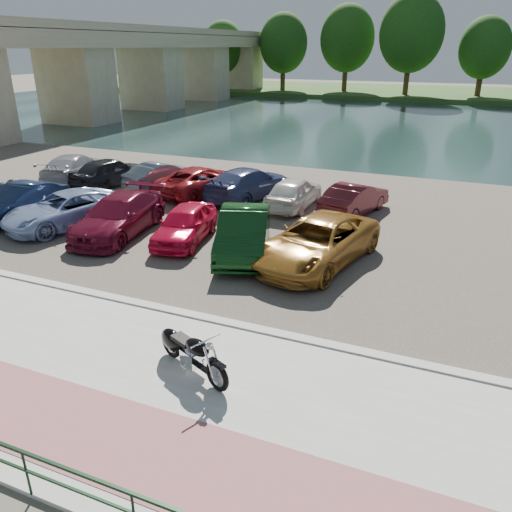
% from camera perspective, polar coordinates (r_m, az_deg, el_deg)
% --- Properties ---
extents(ground, '(200.00, 200.00, 0.00)m').
position_cam_1_polar(ground, '(11.79, -10.13, -11.96)').
color(ground, '#595447').
rests_on(ground, ground).
extents(promenade, '(60.00, 6.00, 0.10)m').
position_cam_1_polar(promenade, '(11.11, -12.96, -14.37)').
color(promenade, '#ACAAA2').
rests_on(promenade, ground).
extents(pink_path, '(60.00, 2.00, 0.01)m').
position_cam_1_polar(pink_path, '(10.20, -18.02, -18.56)').
color(pink_path, '#9D5958').
rests_on(pink_path, promenade).
extents(kerb, '(60.00, 0.30, 0.14)m').
position_cam_1_polar(kerb, '(13.20, -5.52, -7.23)').
color(kerb, '#ACAAA2').
rests_on(kerb, ground).
extents(parking_lot, '(60.00, 18.00, 0.04)m').
position_cam_1_polar(parking_lot, '(20.88, 6.07, 4.19)').
color(parking_lot, '#403A34').
rests_on(parking_lot, ground).
extents(river, '(120.00, 40.00, 0.00)m').
position_cam_1_polar(river, '(48.77, 16.41, 14.15)').
color(river, '#1A2F2F').
rests_on(river, ground).
extents(far_bank, '(120.00, 24.00, 0.60)m').
position_cam_1_polar(far_bank, '(80.44, 19.51, 17.13)').
color(far_bank, '#254217').
rests_on(far_bank, ground).
extents(bridge, '(7.00, 56.00, 8.55)m').
position_cam_1_polar(bridge, '(59.40, -12.62, 21.29)').
color(bridge, tan).
rests_on(bridge, ground).
extents(railing, '(24.04, 0.05, 0.90)m').
position_cam_1_polar(railing, '(9.01, -25.00, -20.50)').
color(railing, black).
rests_on(railing, promenade).
extents(far_trees, '(70.25, 10.68, 12.52)m').
position_cam_1_polar(far_trees, '(73.80, 23.49, 21.82)').
color(far_trees, '#3E2B16').
rests_on(far_trees, far_bank).
extents(motorcycle, '(2.20, 1.17, 1.05)m').
position_cam_1_polar(motorcycle, '(11.15, -7.88, -10.58)').
color(motorcycle, black).
rests_on(motorcycle, promenade).
extents(car_1, '(1.56, 4.29, 1.41)m').
position_cam_1_polar(car_1, '(22.80, -25.41, 5.60)').
color(car_1, '#121F3A').
rests_on(car_1, parking_lot).
extents(car_2, '(3.75, 5.34, 1.35)m').
position_cam_1_polar(car_2, '(21.09, -20.91, 4.98)').
color(car_2, '#8EA3CF').
rests_on(car_2, parking_lot).
extents(car_3, '(2.62, 5.19, 1.44)m').
position_cam_1_polar(car_3, '(19.56, -15.41, 4.48)').
color(car_3, maroon).
rests_on(car_3, parking_lot).
extents(car_4, '(2.17, 4.06, 1.31)m').
position_cam_1_polar(car_4, '(18.34, -8.13, 3.66)').
color(car_4, red).
rests_on(car_4, parking_lot).
extents(car_5, '(3.04, 4.93, 1.53)m').
position_cam_1_polar(car_5, '(17.01, -1.41, 2.73)').
color(car_5, '#0F3713').
rests_on(car_5, parking_lot).
extents(car_6, '(3.58, 5.76, 1.49)m').
position_cam_1_polar(car_6, '(16.34, 6.97, 1.61)').
color(car_6, '#A06A24').
rests_on(car_6, parking_lot).
extents(car_7, '(3.13, 5.17, 1.40)m').
position_cam_1_polar(car_7, '(28.44, -20.04, 9.50)').
color(car_7, '#9899A0').
rests_on(car_7, parking_lot).
extents(car_8, '(2.42, 4.49, 1.45)m').
position_cam_1_polar(car_8, '(26.80, -16.37, 9.26)').
color(car_8, black).
rests_on(car_8, parking_lot).
extents(car_9, '(2.45, 4.12, 1.28)m').
position_cam_1_polar(car_9, '(25.80, -10.80, 9.08)').
color(car_9, slate).
rests_on(car_9, parking_lot).
extents(car_10, '(3.23, 5.16, 1.33)m').
position_cam_1_polar(car_10, '(24.35, -6.35, 8.58)').
color(car_10, maroon).
rests_on(car_10, parking_lot).
extents(car_11, '(3.19, 5.33, 1.45)m').
position_cam_1_polar(car_11, '(23.46, -0.83, 8.32)').
color(car_11, navy).
rests_on(car_11, parking_lot).
extents(car_12, '(1.73, 4.05, 1.37)m').
position_cam_1_polar(car_12, '(22.19, 4.36, 7.29)').
color(car_12, silver).
rests_on(car_12, parking_lot).
extents(car_13, '(2.41, 4.24, 1.32)m').
position_cam_1_polar(car_13, '(21.63, 11.17, 6.45)').
color(car_13, '#4B1419').
rests_on(car_13, parking_lot).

